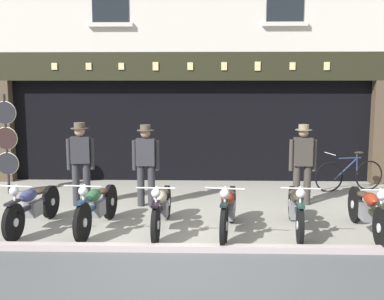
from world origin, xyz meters
TOP-DOWN VIEW (x-y plane):
  - ground at (0.00, -0.98)m, footprint 22.09×22.00m
  - shop_facade at (0.00, 7.02)m, footprint 10.39×4.42m
  - motorcycle_far_left at (-2.62, 1.11)m, footprint 0.62×1.95m
  - motorcycle_left at (-1.49, 1.09)m, footprint 0.62×1.98m
  - motorcycle_center_left at (-0.37, 1.06)m, footprint 0.62×2.06m
  - motorcycle_center at (0.78, 0.94)m, footprint 0.62×2.00m
  - motorcycle_center_right at (1.93, 1.09)m, footprint 0.62×2.03m
  - motorcycle_right at (3.11, 0.96)m, footprint 0.62×2.07m
  - salesman_left at (-2.19, 2.71)m, footprint 0.55×0.36m
  - shopkeeper_center at (-0.84, 2.71)m, footprint 0.56×0.35m
  - salesman_right at (2.41, 2.91)m, footprint 0.56×0.34m
  - tyre_sign_pole at (-4.16, 3.73)m, footprint 0.53×0.06m
  - advert_board_near at (2.24, 5.40)m, footprint 0.80×0.03m
  - advert_board_far at (3.46, 5.40)m, footprint 0.72×0.03m
  - leaning_bicycle at (3.81, 4.25)m, footprint 1.72×0.60m

SIDE VIEW (x-z plane):
  - ground at x=0.00m, z-range -0.13..0.05m
  - leaning_bicycle at x=3.81m, z-range -0.09..0.86m
  - motorcycle_far_left at x=-2.62m, z-range -0.04..0.87m
  - motorcycle_center_right at x=1.93m, z-range -0.03..0.87m
  - motorcycle_center_left at x=-0.37m, z-range -0.03..0.88m
  - motorcycle_left at x=-1.49m, z-range -0.04..0.89m
  - motorcycle_right at x=3.11m, z-range -0.04..0.89m
  - motorcycle_center at x=0.78m, z-range -0.03..0.90m
  - salesman_right at x=2.41m, z-range 0.09..1.78m
  - shopkeeper_center at x=-0.84m, z-range 0.10..1.79m
  - salesman_left at x=-2.19m, z-range 0.11..1.84m
  - tyre_sign_pole at x=-4.16m, z-range 0.12..2.41m
  - shop_facade at x=0.00m, z-range -1.40..4.79m
  - advert_board_far at x=3.46m, z-range 1.31..2.27m
  - advert_board_near at x=2.24m, z-range 1.50..2.38m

